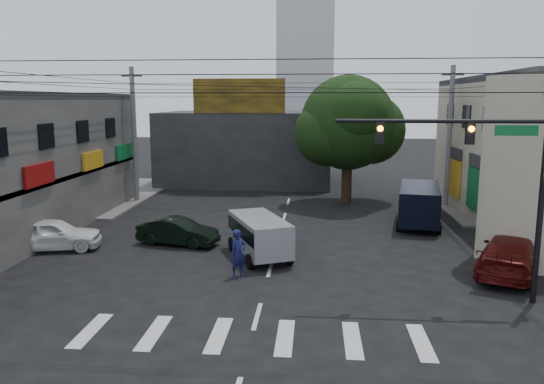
# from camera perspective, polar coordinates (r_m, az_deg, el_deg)

# --- Properties ---
(ground) EXTENTS (160.00, 160.00, 0.00)m
(ground) POSITION_cam_1_polar(r_m,az_deg,el_deg) (20.63, -0.68, -9.97)
(ground) COLOR black
(ground) RESTS_ON ground
(sidewalk_far_left) EXTENTS (16.00, 16.00, 0.15)m
(sidewalk_far_left) POSITION_cam_1_polar(r_m,az_deg,el_deg) (42.83, -22.96, -0.23)
(sidewalk_far_left) COLOR #514F4C
(sidewalk_far_left) RESTS_ON ground
(corner_column) EXTENTS (4.00, 4.00, 8.00)m
(corner_column) POSITION_cam_1_polar(r_m,az_deg,el_deg) (25.24, 25.98, 2.04)
(corner_column) COLOR #9E967E
(corner_column) RESTS_ON ground
(building_far) EXTENTS (14.00, 10.00, 6.00)m
(building_far) POSITION_cam_1_polar(r_m,az_deg,el_deg) (45.87, -2.63, 4.86)
(building_far) COLOR #232326
(building_far) RESTS_ON ground
(billboard) EXTENTS (7.00, 0.30, 2.60)m
(billboard) POSITION_cam_1_polar(r_m,az_deg,el_deg) (40.84, -3.57, 10.27)
(billboard) COLOR olive
(billboard) RESTS_ON building_far
(tower_distant) EXTENTS (9.00, 9.00, 44.00)m
(tower_distant) POSITION_cam_1_polar(r_m,az_deg,el_deg) (90.59, 3.68, 19.38)
(tower_distant) COLOR silver
(tower_distant) RESTS_ON ground
(street_tree) EXTENTS (6.40, 6.40, 8.70)m
(street_tree) POSITION_cam_1_polar(r_m,az_deg,el_deg) (36.42, 8.17, 7.37)
(street_tree) COLOR black
(street_tree) RESTS_ON ground
(traffic_gantry) EXTENTS (7.10, 0.35, 7.20)m
(traffic_gantry) POSITION_cam_1_polar(r_m,az_deg,el_deg) (19.40, 22.69, 2.68)
(traffic_gantry) COLOR black
(traffic_gantry) RESTS_ON ground
(utility_pole_far_left) EXTENTS (0.32, 0.32, 9.20)m
(utility_pole_far_left) POSITION_cam_1_polar(r_m,az_deg,el_deg) (37.49, -14.60, 5.88)
(utility_pole_far_left) COLOR #59595B
(utility_pole_far_left) RESTS_ON ground
(utility_pole_far_right) EXTENTS (0.32, 0.32, 9.20)m
(utility_pole_far_right) POSITION_cam_1_polar(r_m,az_deg,el_deg) (36.45, 18.54, 5.58)
(utility_pole_far_right) COLOR #59595B
(utility_pole_far_right) RESTS_ON ground
(dark_sedan) EXTENTS (3.15, 4.59, 1.31)m
(dark_sedan) POSITION_cam_1_polar(r_m,az_deg,el_deg) (26.38, -10.07, -4.21)
(dark_sedan) COLOR black
(dark_sedan) RESTS_ON ground
(white_compact) EXTENTS (3.83, 5.27, 1.52)m
(white_compact) POSITION_cam_1_polar(r_m,az_deg,el_deg) (27.11, -22.57, -4.22)
(white_compact) COLOR white
(white_compact) RESTS_ON ground
(maroon_sedan) EXTENTS (6.41, 7.17, 1.59)m
(maroon_sedan) POSITION_cam_1_polar(r_m,az_deg,el_deg) (23.73, 24.25, -6.19)
(maroon_sedan) COLOR #490B0A
(maroon_sedan) RESTS_ON ground
(silver_minivan) EXTENTS (5.56, 4.91, 1.83)m
(silver_minivan) POSITION_cam_1_polar(r_m,az_deg,el_deg) (23.85, -1.36, -4.92)
(silver_minivan) COLOR #9A9DA1
(silver_minivan) RESTS_ON ground
(navy_van) EXTENTS (6.29, 4.09, 2.22)m
(navy_van) POSITION_cam_1_polar(r_m,az_deg,el_deg) (31.05, 15.55, -1.44)
(navy_van) COLOR black
(navy_van) RESTS_ON ground
(traffic_officer) EXTENTS (1.17, 1.17, 1.95)m
(traffic_officer) POSITION_cam_1_polar(r_m,az_deg,el_deg) (21.27, -3.65, -6.62)
(traffic_officer) COLOR #141749
(traffic_officer) RESTS_ON ground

